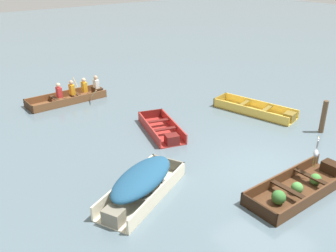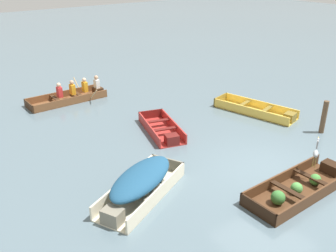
{
  "view_description": "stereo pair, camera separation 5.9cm",
  "coord_description": "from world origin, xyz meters",
  "px_view_note": "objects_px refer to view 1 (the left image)",
  "views": [
    {
      "loc": [
        -7.93,
        -5.71,
        5.73
      ],
      "look_at": [
        -0.92,
        3.82,
        0.35
      ],
      "focal_mm": 40.0,
      "sensor_mm": 36.0,
      "label": 1
    },
    {
      "loc": [
        -7.88,
        -5.75,
        5.73
      ],
      "look_at": [
        -0.92,
        3.82,
        0.35
      ],
      "focal_mm": 40.0,
      "sensor_mm": 36.0,
      "label": 2
    }
  ],
  "objects_px": {
    "skiff_red_near_moored": "(162,130)",
    "rowboat_wooden_brown_with_crew": "(72,95)",
    "heron_on_dinghy": "(316,152)",
    "mooring_post": "(323,117)",
    "skiff_yellow_mid_moored": "(258,110)",
    "dinghy_dark_varnish_foreground": "(301,187)",
    "skiff_cream_far_moored": "(141,182)"
  },
  "relations": [
    {
      "from": "skiff_red_near_moored",
      "to": "heron_on_dinghy",
      "type": "distance_m",
      "value": 5.26
    },
    {
      "from": "skiff_yellow_mid_moored",
      "to": "heron_on_dinghy",
      "type": "height_order",
      "value": "heron_on_dinghy"
    },
    {
      "from": "dinghy_dark_varnish_foreground",
      "to": "skiff_cream_far_moored",
      "type": "xyz_separation_m",
      "value": [
        -3.56,
        2.3,
        0.32
      ]
    },
    {
      "from": "skiff_cream_far_moored",
      "to": "rowboat_wooden_brown_with_crew",
      "type": "relative_size",
      "value": 0.92
    },
    {
      "from": "dinghy_dark_varnish_foreground",
      "to": "rowboat_wooden_brown_with_crew",
      "type": "relative_size",
      "value": 1.01
    },
    {
      "from": "skiff_red_near_moored",
      "to": "rowboat_wooden_brown_with_crew",
      "type": "height_order",
      "value": "rowboat_wooden_brown_with_crew"
    },
    {
      "from": "dinghy_dark_varnish_foreground",
      "to": "heron_on_dinghy",
      "type": "relative_size",
      "value": 4.04
    },
    {
      "from": "skiff_cream_far_moored",
      "to": "heron_on_dinghy",
      "type": "bearing_deg",
      "value": -26.5
    },
    {
      "from": "skiff_cream_far_moored",
      "to": "rowboat_wooden_brown_with_crew",
      "type": "height_order",
      "value": "rowboat_wooden_brown_with_crew"
    },
    {
      "from": "skiff_cream_far_moored",
      "to": "mooring_post",
      "type": "bearing_deg",
      "value": -3.74
    },
    {
      "from": "dinghy_dark_varnish_foreground",
      "to": "heron_on_dinghy",
      "type": "distance_m",
      "value": 1.05
    },
    {
      "from": "dinghy_dark_varnish_foreground",
      "to": "rowboat_wooden_brown_with_crew",
      "type": "xyz_separation_m",
      "value": [
        -2.12,
        10.15,
        0.09
      ]
    },
    {
      "from": "dinghy_dark_varnish_foreground",
      "to": "heron_on_dinghy",
      "type": "bearing_deg",
      "value": 12.82
    },
    {
      "from": "mooring_post",
      "to": "skiff_yellow_mid_moored",
      "type": "bearing_deg",
      "value": 100.75
    },
    {
      "from": "rowboat_wooden_brown_with_crew",
      "to": "mooring_post",
      "type": "distance_m",
      "value": 10.18
    },
    {
      "from": "skiff_yellow_mid_moored",
      "to": "heron_on_dinghy",
      "type": "xyz_separation_m",
      "value": [
        -2.51,
        -4.19,
        0.75
      ]
    },
    {
      "from": "heron_on_dinghy",
      "to": "mooring_post",
      "type": "relative_size",
      "value": 0.71
    },
    {
      "from": "skiff_red_near_moored",
      "to": "rowboat_wooden_brown_with_crew",
      "type": "relative_size",
      "value": 0.8
    },
    {
      "from": "heron_on_dinghy",
      "to": "skiff_cream_far_moored",
      "type": "bearing_deg",
      "value": 153.5
    },
    {
      "from": "heron_on_dinghy",
      "to": "dinghy_dark_varnish_foreground",
      "type": "bearing_deg",
      "value": -167.18
    },
    {
      "from": "skiff_red_near_moored",
      "to": "skiff_yellow_mid_moored",
      "type": "bearing_deg",
      "value": -10.42
    },
    {
      "from": "skiff_yellow_mid_moored",
      "to": "heron_on_dinghy",
      "type": "relative_size",
      "value": 4.07
    },
    {
      "from": "skiff_red_near_moored",
      "to": "mooring_post",
      "type": "xyz_separation_m",
      "value": [
        4.61,
        -3.29,
        0.47
      ]
    },
    {
      "from": "skiff_red_near_moored",
      "to": "skiff_cream_far_moored",
      "type": "height_order",
      "value": "skiff_cream_far_moored"
    },
    {
      "from": "skiff_yellow_mid_moored",
      "to": "mooring_post",
      "type": "relative_size",
      "value": 2.87
    },
    {
      "from": "dinghy_dark_varnish_foreground",
      "to": "skiff_yellow_mid_moored",
      "type": "bearing_deg",
      "value": 53.34
    },
    {
      "from": "dinghy_dark_varnish_foreground",
      "to": "skiff_red_near_moored",
      "type": "relative_size",
      "value": 1.27
    },
    {
      "from": "rowboat_wooden_brown_with_crew",
      "to": "heron_on_dinghy",
      "type": "bearing_deg",
      "value": -74.08
    },
    {
      "from": "skiff_red_near_moored",
      "to": "mooring_post",
      "type": "bearing_deg",
      "value": -35.5
    },
    {
      "from": "rowboat_wooden_brown_with_crew",
      "to": "heron_on_dinghy",
      "type": "distance_m",
      "value": 10.4
    },
    {
      "from": "rowboat_wooden_brown_with_crew",
      "to": "heron_on_dinghy",
      "type": "xyz_separation_m",
      "value": [
        2.85,
        -9.99,
        0.65
      ]
    },
    {
      "from": "skiff_red_near_moored",
      "to": "skiff_cream_far_moored",
      "type": "distance_m",
      "value": 3.89
    }
  ]
}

